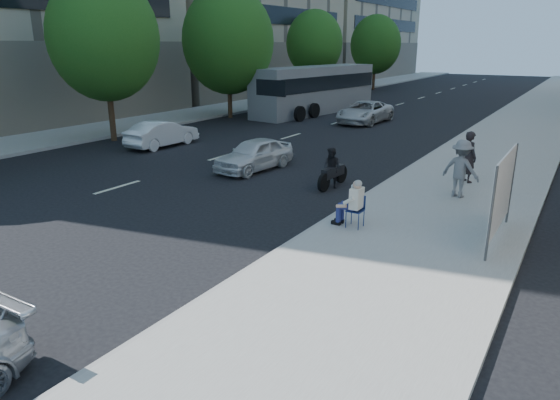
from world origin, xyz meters
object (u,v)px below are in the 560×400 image
Objects in this scene: jogger at (461,169)px; motorcycle at (332,170)px; pedestrian_woman at (469,157)px; protest_banner at (502,192)px; white_sedan_near at (254,154)px; seated_protester at (352,200)px; white_sedan_far at (365,112)px; bus at (316,90)px; white_sedan_mid at (162,134)px.

jogger reaches higher than motorcycle.
protest_banner is at bearing 150.67° from pedestrian_woman.
protest_banner reaches higher than white_sedan_near.
seated_protester is 0.71× the size of jogger.
motorcycle reaches higher than white_sedan_far.
motorcycle is at bearing -53.16° from bus.
protest_banner is at bearing -44.62° from bus.
motorcycle is at bearing 156.04° from protest_banner.
motorcycle is 20.15m from bus.
white_sedan_near is 1.81× the size of motorcycle.
seated_protester is 24.44m from bus.
jogger is 0.37× the size of white_sedan_far.
white_sedan_far is at bearing 111.65° from seated_protester.
bus is (-13.94, 14.77, 0.58)m from pedestrian_woman.
protest_banner is 10.21m from white_sedan_near.
jogger is 0.90× the size of motorcycle.
white_sedan_mid is at bearing 172.11° from motorcycle.
white_sedan_mid is at bearing 155.32° from seated_protester.
jogger is at bearing -55.68° from white_sedan_far.
bus is at bearing 152.82° from white_sedan_far.
motorcycle is at bearing 123.18° from seated_protester.
seated_protester is 0.27× the size of white_sedan_far.
motorcycle is at bearing -70.10° from white_sedan_far.
white_sedan_far is at bearing 112.78° from motorcycle.
white_sedan_near is at bearing 145.07° from seated_protester.
pedestrian_woman is 0.37× the size of white_sedan_far.
seated_protester is 6.53m from pedestrian_woman.
protest_banner is 1.49× the size of motorcycle.
white_sedan_far is at bearing -45.42° from jogger.
white_sedan_mid is at bearing -112.13° from white_sedan_far.
protest_banner reaches higher than white_sedan_mid.
seated_protester is at bearing -29.43° from white_sedan_near.
white_sedan_mid is 13.63m from white_sedan_far.
bus is at bearing -90.29° from white_sedan_mid.
pedestrian_woman is at bearing 20.16° from white_sedan_near.
pedestrian_woman is 0.49× the size of white_sedan_near.
protest_banner reaches higher than pedestrian_woman.
white_sedan_far is 0.40× the size of bus.
protest_banner is 25.56m from bus.
bus reaches higher than white_sedan_far.
white_sedan_near is at bearing 161.17° from protest_banner.
white_sedan_mid is at bearing 5.59° from jogger.
motorcycle is (-3.98, -2.72, -0.42)m from pedestrian_woman.
seated_protester is 7.50m from white_sedan_near.
pedestrian_woman is 4.83m from motorcycle.
white_sedan_far is (5.45, 12.49, 0.04)m from white_sedan_mid.
white_sedan_mid is 10.61m from motorcycle.
white_sedan_mid is 1.89× the size of motorcycle.
motorcycle is (10.37, -2.24, -0.00)m from white_sedan_mid.
white_sedan_far is (-8.90, 12.01, -0.37)m from pedestrian_woman.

